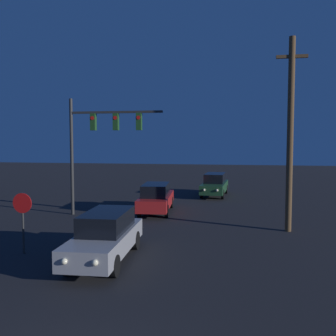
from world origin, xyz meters
name	(u,v)px	position (x,y,z in m)	size (l,w,h in m)	color
car_near	(106,235)	(-1.51, 7.35, 0.85)	(1.80, 4.86, 1.65)	#99999E
car_mid	(156,198)	(-1.57, 16.00, 0.85)	(1.97, 4.89, 1.65)	#B21E1E
car_far	(215,184)	(1.38, 23.11, 0.85)	(1.90, 4.88, 1.65)	#1E4728
traffic_signal_mast	(97,135)	(-4.52, 14.66, 4.35)	(5.16, 0.30, 6.34)	#2D2D2D
stop_sign	(23,211)	(-4.67, 7.53, 1.54)	(0.72, 0.07, 2.20)	#2D2D2D
utility_pole	(290,133)	(5.18, 12.69, 4.42)	(1.34, 0.28, 8.57)	brown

